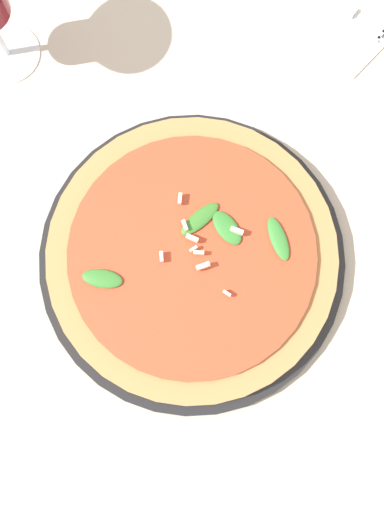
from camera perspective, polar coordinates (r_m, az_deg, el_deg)
The scene contains 4 objects.
ground_plane at distance 0.73m, azimuth -1.52°, elevation -0.21°, with size 6.00×6.00×0.00m, color beige.
pizza_arugula_main at distance 0.71m, azimuth 0.00°, elevation -0.19°, with size 0.31×0.31×0.05m.
napkin at distance 0.84m, azimuth 10.98°, elevation 19.48°, with size 0.18×0.14×0.01m.
fork at distance 0.83m, azimuth 11.47°, elevation 19.37°, with size 0.18×0.09×0.00m.
Camera 1 is at (0.12, -0.05, 0.71)m, focal length 50.00 mm.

